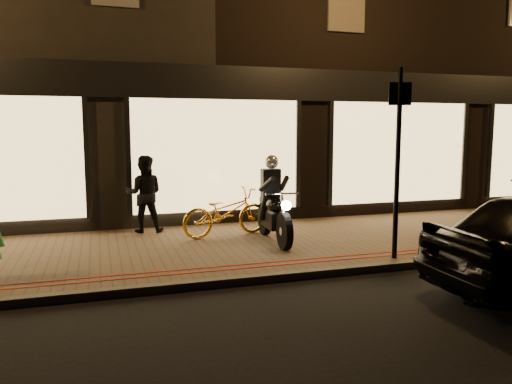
% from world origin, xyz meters
% --- Properties ---
extents(ground, '(90.00, 90.00, 0.00)m').
position_xyz_m(ground, '(0.00, 0.00, 0.00)').
color(ground, black).
rests_on(ground, ground).
extents(sidewalk, '(50.00, 4.00, 0.12)m').
position_xyz_m(sidewalk, '(0.00, 2.00, 0.06)').
color(sidewalk, brown).
rests_on(sidewalk, ground).
extents(kerb_stone, '(50.00, 0.14, 0.12)m').
position_xyz_m(kerb_stone, '(0.00, 0.05, 0.06)').
color(kerb_stone, '#59544C').
rests_on(kerb_stone, ground).
extents(red_kerb_lines, '(50.00, 0.26, 0.01)m').
position_xyz_m(red_kerb_lines, '(0.00, 0.55, 0.12)').
color(red_kerb_lines, maroon).
rests_on(red_kerb_lines, sidewalk).
extents(building_row, '(48.00, 10.11, 8.50)m').
position_xyz_m(building_row, '(-0.00, 8.99, 4.25)').
color(building_row, black).
rests_on(building_row, ground).
extents(motorcycle, '(0.60, 1.94, 1.59)m').
position_xyz_m(motorcycle, '(0.60, 2.04, 0.73)').
color(motorcycle, black).
rests_on(motorcycle, sidewalk).
extents(sign_post, '(0.34, 0.13, 3.00)m').
position_xyz_m(sign_post, '(2.05, 0.31, 1.80)').
color(sign_post, black).
rests_on(sign_post, sidewalk).
extents(bicycle_gold, '(1.86, 0.96, 0.93)m').
position_xyz_m(bicycle_gold, '(-0.13, 2.72, 0.59)').
color(bicycle_gold, gold).
rests_on(bicycle_gold, sidewalk).
extents(person_dark, '(0.84, 0.70, 1.54)m').
position_xyz_m(person_dark, '(-1.58, 3.60, 0.89)').
color(person_dark, black).
rests_on(person_dark, sidewalk).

